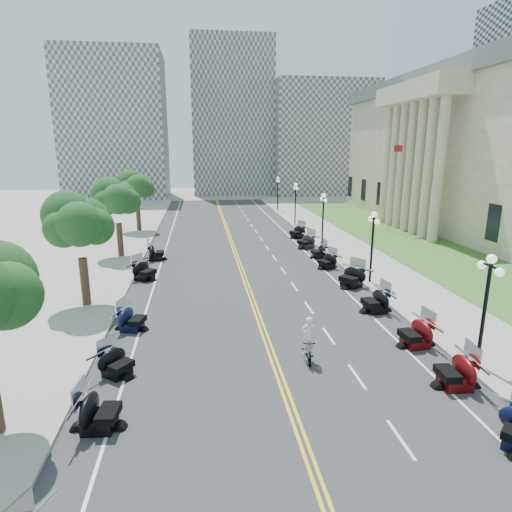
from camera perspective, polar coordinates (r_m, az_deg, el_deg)
name	(u,v)px	position (r m, az deg, el deg)	size (l,w,h in m)	color
ground	(256,310)	(25.33, -0.01, -7.25)	(160.00, 160.00, 0.00)	gray
road	(240,265)	(34.77, -2.18, -1.24)	(16.00, 90.00, 0.01)	#333335
centerline_yellow_a	(238,265)	(34.76, -2.37, -1.23)	(0.12, 90.00, 0.00)	yellow
centerline_yellow_b	(241,265)	(34.78, -1.98, -1.22)	(0.12, 90.00, 0.00)	yellow
edge_line_north	(316,262)	(35.91, 8.05, -0.86)	(0.12, 90.00, 0.00)	white
edge_line_south	(160,268)	(34.79, -12.73, -1.57)	(0.12, 90.00, 0.00)	white
lane_dash_3	(401,439)	(15.96, 18.72, -22.12)	(0.12, 2.00, 0.00)	white
lane_dash_4	(357,376)	(19.02, 13.30, -15.35)	(0.12, 2.00, 0.00)	white
lane_dash_5	(329,336)	(22.37, 9.67, -10.45)	(0.12, 2.00, 0.00)	white
lane_dash_6	(309,307)	(25.91, 7.07, -6.83)	(0.12, 2.00, 0.00)	white
lane_dash_7	(294,287)	(29.57, 5.14, -4.08)	(0.12, 2.00, 0.00)	white
lane_dash_8	(283,271)	(33.31, 3.64, -1.94)	(0.12, 2.00, 0.00)	white
lane_dash_9	(274,258)	(37.10, 2.46, -0.24)	(0.12, 2.00, 0.00)	white
lane_dash_10	(267,247)	(40.93, 1.49, 1.15)	(0.12, 2.00, 0.00)	white
lane_dash_11	(261,239)	(44.79, 0.69, 2.30)	(0.12, 2.00, 0.00)	white
lane_dash_12	(256,232)	(48.67, 0.01, 3.27)	(0.12, 2.00, 0.00)	white
lane_dash_13	(252,225)	(52.57, -0.56, 4.09)	(0.12, 2.00, 0.00)	white
lane_dash_14	(248,220)	(56.49, -1.06, 4.80)	(0.12, 2.00, 0.00)	white
lane_dash_15	(245,216)	(60.41, -1.49, 5.42)	(0.12, 2.00, 0.00)	white
lane_dash_16	(242,211)	(64.35, -1.87, 5.96)	(0.12, 2.00, 0.00)	white
lane_dash_17	(240,208)	(68.29, -2.21, 6.44)	(0.12, 2.00, 0.00)	white
lane_dash_18	(237,205)	(72.24, -2.51, 6.86)	(0.12, 2.00, 0.00)	white
lane_dash_19	(235,202)	(76.19, -2.79, 7.24)	(0.12, 2.00, 0.00)	white
sidewalk_north	(364,260)	(37.19, 14.15, -0.53)	(5.00, 90.00, 0.15)	#9E9991
sidewalk_south	(106,269)	(35.39, -19.36, -1.66)	(5.00, 90.00, 0.15)	#9E9991
lawn	(399,239)	(47.12, 18.54, 2.20)	(9.00, 60.00, 0.10)	#356023
civic_building	(511,151)	(57.36, 30.90, 11.91)	(26.00, 51.00, 17.80)	#BCAD8E
distant_block_a	(116,127)	(86.73, -18.18, 16.03)	(18.00, 14.00, 26.00)	gray
distant_block_b	(232,119)	(91.82, -3.27, 17.80)	(16.00, 12.00, 30.00)	gray
distant_block_c	(320,139)	(91.87, 8.60, 15.17)	(20.00, 14.00, 22.00)	gray
street_lamp_1	(484,312)	(20.43, 28.14, -6.61)	(0.50, 1.20, 4.90)	black
street_lamp_2	(372,248)	(30.50, 15.20, 1.09)	(0.50, 1.20, 4.90)	black
street_lamp_3	(323,219)	(41.61, 8.90, 4.83)	(0.50, 1.20, 4.90)	black
street_lamp_4	(295,204)	(53.10, 5.27, 6.96)	(0.50, 1.20, 4.90)	black
street_lamp_5	(278,194)	(64.78, 2.91, 8.31)	(0.50, 1.20, 4.90)	black
flagpole	(391,187)	(50.21, 17.52, 8.71)	(1.10, 0.20, 10.00)	silver
tree_2	(79,229)	(26.67, -22.48, 3.38)	(4.80, 4.80, 9.20)	#235619
tree_3	(117,203)	(38.27, -18.03, 6.75)	(4.80, 4.80, 9.20)	#235619
tree_4	(137,190)	(50.05, -15.63, 8.54)	(4.80, 4.80, 9.20)	#235619
motorcycle_n_3	(456,370)	(19.22, 25.13, -13.60)	(2.12, 2.12, 1.48)	#590A0C
motorcycle_n_4	(416,332)	(22.11, 20.55, -9.46)	(2.10, 2.10, 1.47)	#590A0C
motorcycle_n_5	(376,300)	(25.79, 15.66, -5.64)	(2.12, 2.12, 1.48)	black
motorcycle_n_6	(352,276)	(29.93, 12.66, -2.61)	(2.23, 2.23, 1.56)	black
motorcycle_n_7	(327,260)	(34.13, 9.48, -0.57)	(1.92, 1.92, 1.34)	black
motorcycle_n_8	(319,251)	(37.33, 8.41, 0.72)	(1.85, 1.85, 1.30)	black
motorcycle_n_9	(306,241)	(40.76, 6.72, 2.05)	(2.11, 2.11, 1.48)	black
motorcycle_n_10	(297,231)	(45.37, 5.54, 3.32)	(2.10, 2.10, 1.47)	black
motorcycle_s_3	(98,410)	(16.20, -20.28, -18.69)	(2.04, 2.04, 1.43)	black
motorcycle_s_4	(116,361)	(19.25, -18.13, -13.19)	(1.84, 1.84, 1.29)	black
motorcycle_s_5	(132,318)	(23.42, -16.25, -7.90)	(1.94, 1.94, 1.36)	black
motorcycle_s_7	(144,270)	(31.83, -14.70, -1.79)	(2.13, 2.13, 1.49)	black
motorcycle_s_8	(156,252)	(37.18, -13.22, 0.58)	(2.11, 2.11, 1.48)	black
bicycle	(308,350)	(19.61, 6.92, -12.28)	(0.53, 1.87, 1.12)	#A51414
cyclist_rider	(309,319)	(19.01, 7.05, -8.37)	(0.65, 0.42, 1.77)	white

